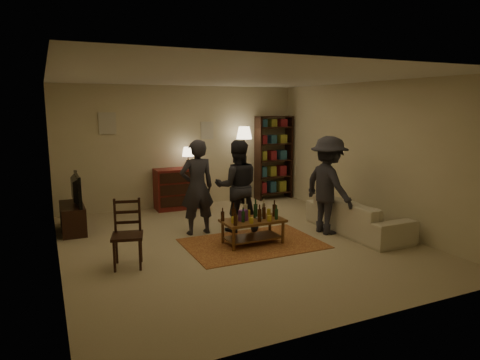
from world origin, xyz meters
TOP-DOWN VIEW (x-y plane):
  - floor at (0.00, 0.00)m, footprint 6.00×6.00m
  - room_shell at (-0.65, 2.98)m, footprint 6.00×6.00m
  - rug at (0.20, -0.20)m, footprint 2.20×1.50m
  - coffee_table at (0.19, -0.20)m, footprint 1.03×0.57m
  - dining_chair at (-1.84, -0.32)m, footprint 0.51×0.51m
  - tv_stand at (-2.44, 1.80)m, footprint 0.40×1.00m
  - dresser at (-0.19, 2.71)m, footprint 1.00×0.50m
  - bookshelf at (2.25, 2.78)m, footprint 0.90×0.34m
  - floor_lamp at (1.39, 2.65)m, footprint 0.36×0.36m
  - sofa at (2.20, -0.40)m, footprint 0.81×2.08m
  - person_left at (-0.43, 0.73)m, footprint 0.62×0.40m
  - person_right at (0.28, 0.60)m, footprint 0.95×0.83m
  - person_by_sofa at (1.70, -0.19)m, footprint 0.71×1.16m

SIDE VIEW (x-z plane):
  - floor at x=0.00m, z-range 0.00..0.00m
  - rug at x=0.20m, z-range 0.00..0.01m
  - sofa at x=2.20m, z-range 0.00..0.61m
  - coffee_table at x=0.19m, z-range 0.00..0.76m
  - tv_stand at x=-2.44m, z-range -0.14..0.91m
  - dresser at x=-0.19m, z-range -0.20..1.16m
  - dining_chair at x=-1.84m, z-range 0.02..1.00m
  - person_right at x=0.28m, z-range 0.00..1.66m
  - person_left at x=-0.43m, z-range 0.00..1.69m
  - person_by_sofa at x=1.70m, z-range 0.00..1.74m
  - bookshelf at x=2.25m, z-range 0.03..2.04m
  - floor_lamp at x=1.39m, z-range 0.63..2.41m
  - room_shell at x=-0.65m, z-range -1.19..4.81m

